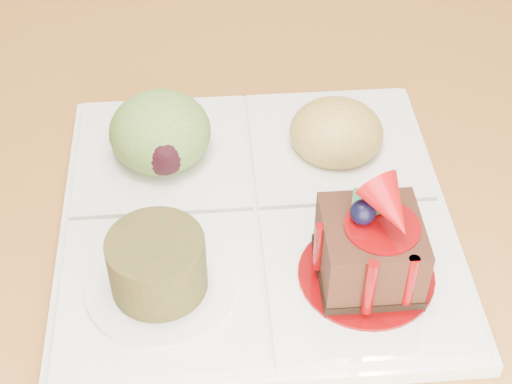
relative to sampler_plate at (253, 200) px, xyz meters
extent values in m
plane|color=#563318|center=(0.16, 0.47, -0.77)|extent=(6.00, 6.00, 0.00)
cube|color=silver|center=(0.00, 0.00, -0.02)|extent=(0.32, 0.32, 0.01)
cube|color=silver|center=(0.06, -0.08, -0.01)|extent=(0.15, 0.15, 0.01)
cube|color=silver|center=(-0.08, -0.06, -0.01)|extent=(0.15, 0.15, 0.01)
cube|color=silver|center=(-0.06, 0.07, -0.01)|extent=(0.15, 0.15, 0.01)
cube|color=silver|center=(0.08, 0.05, -0.01)|extent=(0.15, 0.15, 0.01)
cylinder|color=#690305|center=(0.06, -0.08, 0.00)|extent=(0.09, 0.09, 0.00)
cube|color=black|center=(0.06, -0.08, 0.00)|extent=(0.07, 0.07, 0.01)
cube|color=#38160F|center=(0.06, -0.08, 0.03)|extent=(0.07, 0.07, 0.04)
cylinder|color=#690305|center=(0.06, -0.08, 0.05)|extent=(0.05, 0.05, 0.00)
sphere|color=black|center=(0.05, -0.08, 0.05)|extent=(0.02, 0.02, 0.02)
cone|color=#A30A0D|center=(0.07, -0.09, 0.07)|extent=(0.04, 0.05, 0.04)
cube|color=#134C1F|center=(0.06, -0.07, 0.05)|extent=(0.01, 0.02, 0.01)
cube|color=#134C1F|center=(0.06, -0.07, 0.05)|extent=(0.02, 0.02, 0.01)
cylinder|color=#690305|center=(0.05, -0.12, 0.03)|extent=(0.01, 0.01, 0.05)
cylinder|color=#690305|center=(0.08, -0.12, 0.03)|extent=(0.01, 0.01, 0.04)
cylinder|color=#690305|center=(0.03, -0.08, 0.03)|extent=(0.01, 0.01, 0.04)
cylinder|color=silver|center=(-0.08, -0.06, 0.00)|extent=(0.10, 0.10, 0.00)
cylinder|color=#4C3415|center=(-0.08, -0.06, 0.02)|extent=(0.06, 0.06, 0.04)
cylinder|color=#472E0F|center=(-0.08, -0.06, 0.04)|extent=(0.05, 0.05, 0.00)
ellipsoid|color=olive|center=(-0.06, 0.07, 0.02)|extent=(0.08, 0.08, 0.06)
ellipsoid|color=black|center=(-0.06, 0.05, 0.02)|extent=(0.04, 0.03, 0.04)
ellipsoid|color=#B69B41|center=(0.08, 0.05, 0.01)|extent=(0.07, 0.07, 0.04)
cube|color=#CF6C0F|center=(0.10, 0.06, 0.01)|extent=(0.02, 0.02, 0.02)
cube|color=#5C7C1A|center=(0.08, 0.07, 0.01)|extent=(0.02, 0.02, 0.02)
cube|color=#CF6C0F|center=(0.06, 0.06, 0.01)|extent=(0.02, 0.02, 0.02)
cube|color=#5C7C1A|center=(0.07, 0.04, 0.01)|extent=(0.02, 0.02, 0.02)
cube|color=#CF6C0F|center=(0.09, 0.04, 0.01)|extent=(0.02, 0.02, 0.02)
camera|label=1|loc=(-0.08, -0.40, 0.41)|focal=55.00mm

